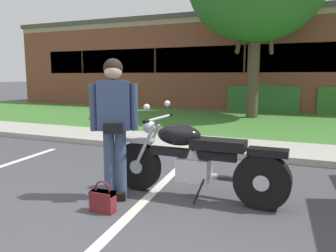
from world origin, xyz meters
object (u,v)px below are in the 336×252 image
Objects in this scene: handbag at (103,199)px; hedge_left at (264,97)px; brick_building at (264,65)px; motorcycle at (203,161)px; rider_person at (114,119)px.

handbag is 0.13× the size of hedge_left.
brick_building is (-0.77, 5.45, 1.44)m from hedge_left.
brick_building is at bearing 91.87° from handbag.
hedge_left is 5.69m from brick_building.
brick_building reaches higher than hedge_left.
motorcycle is at bearing 42.58° from handbag.
brick_building reaches higher than rider_person.
handbag is 11.31m from hedge_left.
handbag is 0.02× the size of brick_building.
rider_person reaches higher than motorcycle.
handbag is at bearing -88.13° from brick_building.
hedge_left is at bearing 88.30° from rider_person.
motorcycle is 1.26m from handbag.
brick_building is at bearing 95.17° from motorcycle.
motorcycle is 10.50m from hedge_left.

